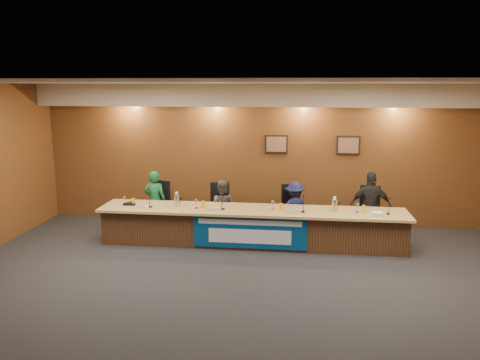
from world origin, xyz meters
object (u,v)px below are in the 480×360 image
object	(u,v)px
office_chair_b	(222,211)
office_chair_d	(369,215)
carafe_left	(177,200)
panelist_d	(371,206)
panelist_b	(222,207)
panelist_a	(155,201)
office_chair_c	(295,213)
carafe_right	(335,205)
panelist_c	(295,209)
speakerphone	(131,204)
banner	(250,232)
office_chair_a	(157,208)
dais_body	(252,227)

from	to	relation	value
office_chair_b	office_chair_d	size ratio (longest dim) A/B	1.00
carafe_left	panelist_d	bearing A→B (deg)	9.55
panelist_b	office_chair_b	size ratio (longest dim) A/B	2.46
panelist_a	carafe_left	xyz separation A→B (m)	(0.66, -0.66, 0.20)
office_chair_c	carafe_right	distance (m)	1.14
panelist_b	office_chair_c	distance (m)	1.57
panelist_c	office_chair_d	world-z (taller)	panelist_c
panelist_c	panelist_d	bearing A→B (deg)	164.66
panelist_c	office_chair_b	distance (m)	1.57
panelist_a	office_chair_b	world-z (taller)	panelist_a
panelist_c	speakerphone	distance (m)	3.42
office_chair_c	speakerphone	bearing A→B (deg)	167.93
speakerphone	office_chair_d	bearing A→B (deg)	8.83
banner	carafe_right	bearing A→B (deg)	14.30
panelist_c	carafe_right	distance (m)	1.04
office_chair_c	office_chair_d	size ratio (longest dim) A/B	1.00
banner	office_chair_a	size ratio (longest dim) A/B	4.58
panelist_b	panelist_c	world-z (taller)	panelist_c
office_chair_d	panelist_b	bearing A→B (deg)	-171.83
dais_body	banner	xyz separation A→B (m)	(0.00, -0.41, 0.03)
panelist_a	office_chair_a	bearing A→B (deg)	-84.30
office_chair_c	speakerphone	world-z (taller)	speakerphone
panelist_d	carafe_right	size ratio (longest dim) A/B	6.08
panelist_b	office_chair_b	xyz separation A→B (m)	(0.00, 0.10, -0.11)
dais_body	office_chair_d	size ratio (longest dim) A/B	12.50
dais_body	carafe_right	world-z (taller)	carafe_right
speakerphone	carafe_left	bearing A→B (deg)	0.02
dais_body	office_chair_b	xyz separation A→B (m)	(-0.72, 0.74, 0.13)
panelist_d	carafe_left	world-z (taller)	panelist_d
dais_body	office_chair_a	size ratio (longest dim) A/B	12.50
dais_body	speakerphone	distance (m)	2.53
panelist_a	panelist_d	bearing A→B (deg)	-174.30
carafe_left	speakerphone	world-z (taller)	carafe_left
office_chair_a	carafe_left	size ratio (longest dim) A/B	1.95
office_chair_a	office_chair_b	world-z (taller)	same
office_chair_a	panelist_b	bearing A→B (deg)	12.97
carafe_right	dais_body	bearing A→B (deg)	179.94
banner	panelist_b	size ratio (longest dim) A/B	1.87
panelist_a	carafe_right	size ratio (longest dim) A/B	5.76
panelist_b	dais_body	bearing A→B (deg)	144.51
office_chair_b	carafe_left	bearing A→B (deg)	-160.01
panelist_a	office_chair_d	bearing A→B (deg)	-173.06
banner	panelist_b	world-z (taller)	panelist_b
dais_body	panelist_c	size ratio (longest dim) A/B	5.08
office_chair_c	banner	bearing A→B (deg)	-151.29
panelist_d	office_chair_c	distance (m)	1.58
panelist_c	office_chair_b	bearing A→B (deg)	-19.00
office_chair_d	panelist_d	bearing A→B (deg)	-83.66
office_chair_a	speakerphone	bearing A→B (deg)	-95.16
panelist_a	panelist_d	world-z (taller)	panelist_d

